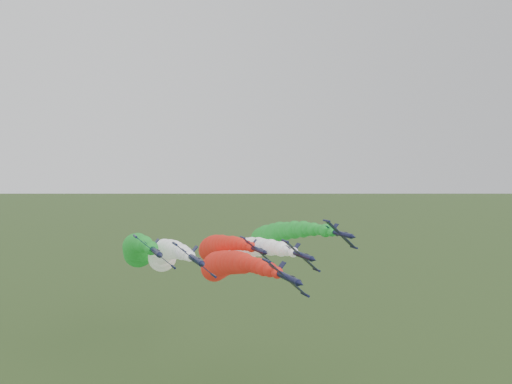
{
  "coord_description": "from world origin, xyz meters",
  "views": [
    {
      "loc": [
        -40.19,
        -71.96,
        61.71
      ],
      "look_at": [
        -7.35,
        6.58,
        56.71
      ],
      "focal_mm": 35.0,
      "sensor_mm": 36.0,
      "label": 1
    }
  ],
  "objects_px": {
    "jet_outer_right": "(272,236)",
    "jet_trail": "(215,247)",
    "jet_inner_right": "(240,251)",
    "jet_outer_left": "(137,249)",
    "jet_lead": "(223,265)",
    "jet_inner_left": "(164,254)"
  },
  "relations": [
    {
      "from": "jet_outer_right",
      "to": "jet_trail",
      "type": "height_order",
      "value": "jet_outer_right"
    },
    {
      "from": "jet_lead",
      "to": "jet_outer_left",
      "type": "distance_m",
      "value": 23.97
    },
    {
      "from": "jet_outer_right",
      "to": "jet_trail",
      "type": "distance_m",
      "value": 16.52
    },
    {
      "from": "jet_outer_left",
      "to": "jet_trail",
      "type": "distance_m",
      "value": 24.52
    },
    {
      "from": "jet_inner_right",
      "to": "jet_lead",
      "type": "bearing_deg",
      "value": -124.34
    },
    {
      "from": "jet_lead",
      "to": "jet_outer_right",
      "type": "xyz_separation_m",
      "value": [
        20.29,
        18.68,
        2.5
      ]
    },
    {
      "from": "jet_inner_left",
      "to": "jet_inner_right",
      "type": "bearing_deg",
      "value": 4.54
    },
    {
      "from": "jet_outer_right",
      "to": "jet_lead",
      "type": "bearing_deg",
      "value": -137.36
    },
    {
      "from": "jet_inner_left",
      "to": "jet_outer_left",
      "type": "relative_size",
      "value": 0.99
    },
    {
      "from": "jet_inner_right",
      "to": "jet_trail",
      "type": "xyz_separation_m",
      "value": [
        -1.68,
        15.08,
        -1.31
      ]
    },
    {
      "from": "jet_outer_right",
      "to": "jet_trail",
      "type": "xyz_separation_m",
      "value": [
        -12.92,
        9.63,
        -3.64
      ]
    },
    {
      "from": "jet_inner_left",
      "to": "jet_outer_right",
      "type": "relative_size",
      "value": 1.01
    },
    {
      "from": "jet_inner_right",
      "to": "jet_trail",
      "type": "height_order",
      "value": "jet_inner_right"
    },
    {
      "from": "jet_inner_right",
      "to": "jet_outer_left",
      "type": "height_order",
      "value": "jet_outer_left"
    },
    {
      "from": "jet_outer_left",
      "to": "jet_outer_right",
      "type": "relative_size",
      "value": 1.01
    },
    {
      "from": "jet_inner_right",
      "to": "jet_outer_left",
      "type": "xyz_separation_m",
      "value": [
        -24.04,
        5.39,
        1.41
      ]
    },
    {
      "from": "jet_inner_left",
      "to": "jet_lead",
      "type": "bearing_deg",
      "value": -49.02
    },
    {
      "from": "jet_lead",
      "to": "jet_outer_right",
      "type": "distance_m",
      "value": 27.69
    },
    {
      "from": "jet_inner_left",
      "to": "jet_inner_right",
      "type": "xyz_separation_m",
      "value": [
        19.22,
        1.52,
        -0.98
      ]
    },
    {
      "from": "jet_outer_left",
      "to": "jet_lead",
      "type": "bearing_deg",
      "value": -51.17
    },
    {
      "from": "jet_inner_left",
      "to": "jet_outer_left",
      "type": "height_order",
      "value": "jet_outer_left"
    },
    {
      "from": "jet_inner_right",
      "to": "jet_inner_left",
      "type": "bearing_deg",
      "value": -175.46
    }
  ]
}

